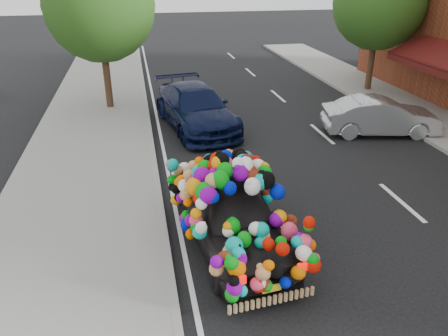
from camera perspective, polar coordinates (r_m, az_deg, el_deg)
The scene contains 9 objects.
ground at distance 10.40m, azimuth 5.16°, elevation -6.41°, with size 100.00×100.00×0.00m, color black.
sidewalk at distance 10.15m, azimuth -19.08°, elevation -8.32°, with size 4.00×60.00×0.12m, color gray.
kerb at distance 10.02m, azimuth -7.94°, elevation -7.45°, with size 0.15×60.00×0.13m, color gray.
lane_markings at distance 11.85m, azimuth 22.15°, elevation -4.13°, with size 6.00×50.00×0.01m, color silver, non-canonical shape.
tree_near_sidewalk at distance 18.07m, azimuth -16.01°, elevation 19.70°, with size 4.20×4.20×6.13m.
tree_far_b at distance 21.40m, azimuth 19.62°, elevation 19.58°, with size 4.00×4.00×5.90m.
plush_art_car at distance 8.92m, azimuth 0.97°, elevation -4.13°, with size 2.52×4.59×2.08m.
navy_sedan at distance 15.89m, azimuth -3.73°, elevation 7.87°, with size 2.08×5.13×1.49m, color black.
silver_hatchback at distance 16.16m, azimuth 19.78°, elevation 6.36°, with size 1.37×3.92×1.29m, color #A3A6AA.
Camera 1 is at (-2.68, -8.48, 5.39)m, focal length 35.00 mm.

